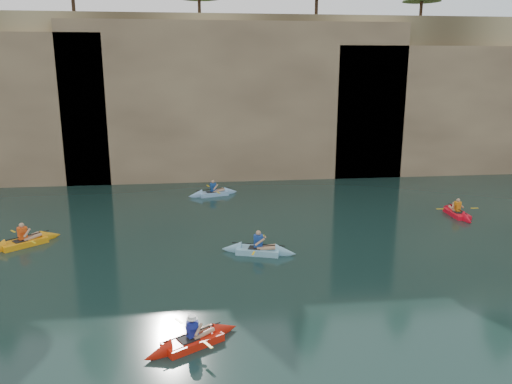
{
  "coord_description": "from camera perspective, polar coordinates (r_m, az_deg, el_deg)",
  "views": [
    {
      "loc": [
        -1.07,
        -13.38,
        7.92
      ],
      "look_at": [
        1.31,
        6.21,
        3.0
      ],
      "focal_mm": 35.0,
      "sensor_mm": 36.0,
      "label": 1
    }
  ],
  "objects": [
    {
      "name": "kayaker_orange",
      "position": [
        25.3,
        -25.03,
        -5.21
      ],
      "size": [
        3.23,
        2.89,
        1.35
      ],
      "rotation": [
        0.0,
        0.0,
        0.7
      ],
      "color": "orange",
      "rests_on": "ground"
    },
    {
      "name": "kayaker_ltblue_near",
      "position": [
        21.99,
        0.27,
        -6.66
      ],
      "size": [
        3.42,
        2.48,
        1.32
      ],
      "rotation": [
        0.0,
        0.0,
        -0.32
      ],
      "color": "#81BCD9",
      "rests_on": "ground"
    },
    {
      "name": "sea_cave_center",
      "position": [
        36.01,
        -11.52,
        3.61
      ],
      "size": [
        3.5,
        1.0,
        3.2
      ],
      "primitive_type": "cube",
      "color": "black",
      "rests_on": "ground"
    },
    {
      "name": "cliff_slab_center",
      "position": [
        36.18,
        -2.09,
        10.48
      ],
      "size": [
        24.0,
        2.4,
        11.4
      ],
      "primitive_type": "cube",
      "color": "tan",
      "rests_on": "ground"
    },
    {
      "name": "cliff_slab_east",
      "position": [
        42.85,
        25.98,
        8.6
      ],
      "size": [
        26.0,
        2.4,
        9.84
      ],
      "primitive_type": "cube",
      "color": "tan",
      "rests_on": "ground"
    },
    {
      "name": "ground",
      "position": [
        15.59,
        -2.12,
        -16.55
      ],
      "size": [
        160.0,
        160.0,
        0.0
      ],
      "primitive_type": "plane",
      "color": "black",
      "rests_on": "ground"
    },
    {
      "name": "sea_cave_east",
      "position": [
        37.46,
        10.38,
        5.07
      ],
      "size": [
        5.0,
        1.0,
        4.5
      ],
      "primitive_type": "cube",
      "color": "black",
      "rests_on": "ground"
    },
    {
      "name": "main_kayaker",
      "position": [
        15.38,
        -7.24,
        -16.46
      ],
      "size": [
        3.06,
        2.19,
        1.16
      ],
      "rotation": [
        0.0,
        0.0,
        0.53
      ],
      "color": "red",
      "rests_on": "ground"
    },
    {
      "name": "kayaker_red_far",
      "position": [
        29.64,
        21.98,
        -2.24
      ],
      "size": [
        2.38,
        3.32,
        1.21
      ],
      "rotation": [
        0.0,
        0.0,
        1.53
      ],
      "color": "red",
      "rests_on": "ground"
    },
    {
      "name": "cliff",
      "position": [
        43.44,
        -5.63,
        11.41
      ],
      "size": [
        70.0,
        16.0,
        12.0
      ],
      "primitive_type": "cube",
      "color": "tan",
      "rests_on": "ground"
    },
    {
      "name": "kayaker_ltblue_mid",
      "position": [
        31.92,
        -4.92,
        -0.13
      ],
      "size": [
        3.35,
        2.37,
        1.25
      ],
      "rotation": [
        0.0,
        0.0,
        0.3
      ],
      "color": "#85B1DF",
      "rests_on": "ground"
    }
  ]
}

